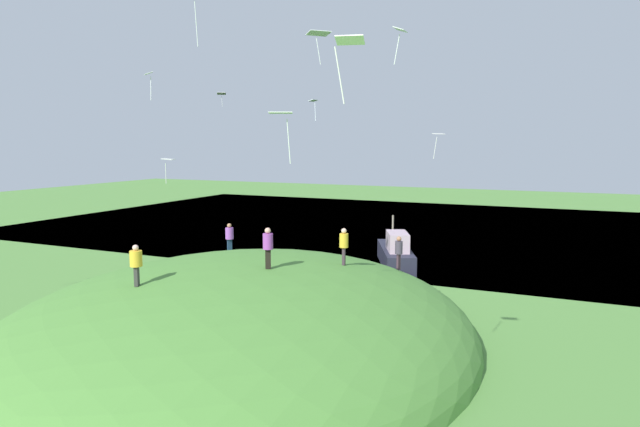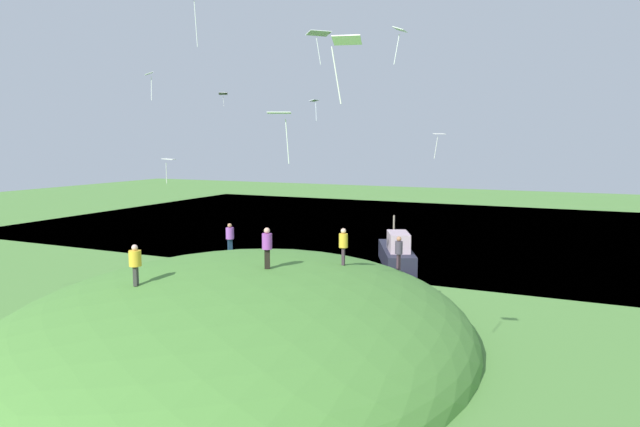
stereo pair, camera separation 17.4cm
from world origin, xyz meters
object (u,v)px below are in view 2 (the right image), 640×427
(kite_6, at_px, (194,1))
(kite_10, at_px, (223,94))
(person_on_hilltop, at_px, (343,242))
(kite_5, at_px, (149,76))
(person_walking_path, at_px, (399,249))
(kite_2, at_px, (280,116))
(kite_1, at_px, (439,136))
(kite_9, at_px, (400,32))
(kite_12, at_px, (345,45))
(person_with_child, at_px, (135,260))
(kite_7, at_px, (314,102))
(person_near_shore, at_px, (230,235))
(kite_8, at_px, (169,160))
(boat_on_lake, at_px, (397,254))
(person_watching_kites, at_px, (267,243))
(kite_11, at_px, (319,34))

(kite_6, xyz_separation_m, kite_10, (-23.40, -14.55, -1.69))
(person_on_hilltop, bearing_deg, kite_5, 72.81)
(person_walking_path, xyz_separation_m, kite_2, (10.01, -1.55, 6.49))
(kite_1, bearing_deg, kite_5, -53.17)
(kite_9, bearing_deg, kite_12, 10.02)
(kite_12, bearing_deg, kite_2, -132.57)
(person_with_child, relative_size, person_walking_path, 0.91)
(kite_5, height_order, kite_7, kite_5)
(person_near_shore, distance_m, kite_10, 22.69)
(kite_9, bearing_deg, kite_7, -136.54)
(person_walking_path, xyz_separation_m, person_on_hilltop, (4.42, -1.34, 0.98))
(kite_8, bearing_deg, kite_12, 53.35)
(boat_on_lake, bearing_deg, person_watching_kites, -23.90)
(kite_2, relative_size, kite_7, 1.26)
(kite_6, distance_m, kite_8, 10.84)
(kite_7, bearing_deg, person_near_shore, -12.82)
(kite_8, height_order, kite_12, kite_12)
(kite_2, distance_m, kite_8, 14.58)
(kite_1, bearing_deg, person_watching_kites, -13.38)
(person_with_child, relative_size, kite_2, 0.88)
(kite_7, bearing_deg, kite_8, -28.76)
(person_with_child, relative_size, person_on_hilltop, 0.95)
(kite_1, bearing_deg, boat_on_lake, -131.19)
(person_with_child, bearing_deg, kite_7, -20.13)
(person_watching_kites, relative_size, kite_7, 1.19)
(boat_on_lake, bearing_deg, kite_8, -62.54)
(person_with_child, height_order, kite_10, kite_10)
(kite_2, xyz_separation_m, kite_6, (-2.82, -5.80, 5.21))
(person_near_shore, xyz_separation_m, kite_9, (1.33, 10.60, 10.55))
(boat_on_lake, xyz_separation_m, kite_12, (24.42, 5.82, 10.62))
(person_on_hilltop, xyz_separation_m, kite_10, (-20.63, -20.55, 9.02))
(kite_8, height_order, kite_9, kite_9)
(kite_6, height_order, kite_7, kite_6)
(boat_on_lake, relative_size, person_watching_kites, 4.33)
(person_on_hilltop, relative_size, kite_11, 1.00)
(kite_2, height_order, kite_9, kite_9)
(kite_2, xyz_separation_m, kite_12, (3.72, 4.05, 1.65))
(kite_8, distance_m, kite_12, 20.23)
(person_walking_path, xyz_separation_m, kite_12, (13.73, 2.50, 8.13))
(kite_9, xyz_separation_m, kite_10, (-18.08, -22.30, -0.69))
(kite_2, xyz_separation_m, kite_7, (-17.42, -6.84, 1.81))
(person_walking_path, relative_size, kite_12, 1.00)
(kite_9, bearing_deg, person_with_child, -37.69)
(boat_on_lake, distance_m, kite_12, 27.26)
(kite_5, height_order, kite_6, kite_6)
(person_watching_kites, relative_size, person_on_hilltop, 1.02)
(kite_5, xyz_separation_m, kite_8, (-1.05, 0.29, -4.72))
(person_on_hilltop, bearing_deg, kite_2, 167.69)
(kite_6, xyz_separation_m, kite_11, (-6.85, 2.86, -0.47))
(person_walking_path, bearing_deg, kite_1, 16.52)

